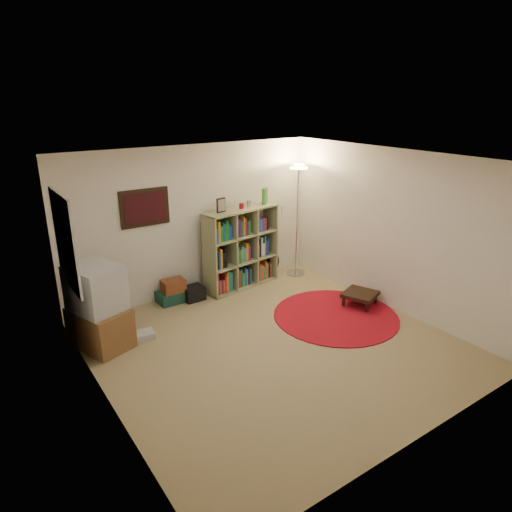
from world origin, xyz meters
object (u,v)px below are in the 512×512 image
(floor_fan, at_px, (272,264))
(suitcase, at_px, (174,295))
(side_table, at_px, (360,295))
(tv_stand, at_px, (98,308))
(bookshelf, at_px, (240,250))
(floor_lamp, at_px, (298,184))

(floor_fan, xyz_separation_m, suitcase, (-2.04, -0.03, -0.11))
(suitcase, bearing_deg, side_table, -39.75)
(floor_fan, xyz_separation_m, tv_stand, (-3.46, -0.80, 0.36))
(side_table, bearing_deg, bookshelf, 123.22)
(suitcase, height_order, side_table, side_table)
(bookshelf, height_order, suitcase, bookshelf)
(floor_lamp, height_order, floor_fan, floor_lamp)
(floor_lamp, xyz_separation_m, tv_stand, (-3.84, -0.56, -1.17))
(tv_stand, distance_m, suitcase, 1.68)
(floor_fan, bearing_deg, floor_lamp, -51.26)
(floor_fan, xyz_separation_m, side_table, (0.36, -1.90, -0.01))
(bookshelf, height_order, floor_lamp, floor_lamp)
(tv_stand, relative_size, suitcase, 1.99)
(side_table, bearing_deg, floor_lamp, 89.54)
(floor_lamp, relative_size, floor_fan, 5.18)
(bookshelf, relative_size, tv_stand, 1.46)
(floor_fan, relative_size, tv_stand, 0.35)
(floor_lamp, height_order, side_table, floor_lamp)
(tv_stand, bearing_deg, suitcase, 9.16)
(floor_fan, distance_m, suitcase, 2.04)
(floor_lamp, bearing_deg, tv_stand, -171.75)
(floor_fan, height_order, tv_stand, tv_stand)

